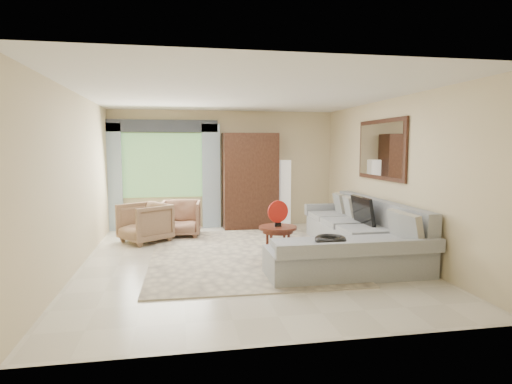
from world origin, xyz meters
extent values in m
plane|color=silver|center=(0.00, 0.00, 0.00)|extent=(6.00, 6.00, 0.00)
cube|color=beige|center=(0.03, 0.34, 0.01)|extent=(3.08, 4.06, 0.02)
cube|color=#A4A7AD|center=(2.00, 0.50, 0.20)|extent=(0.90, 2.40, 0.40)
cube|color=#A4A7AD|center=(1.30, -1.10, 0.20)|extent=(2.30, 0.80, 0.40)
cube|color=#A4A7AD|center=(2.35, 0.10, 0.65)|extent=(0.20, 3.20, 0.50)
cube|color=#A4A7AD|center=(2.00, 1.78, 0.51)|extent=(0.90, 0.16, 0.22)
cube|color=#A4A7AD|center=(1.30, -1.55, 0.49)|extent=(2.30, 0.10, 0.18)
cube|color=black|center=(2.05, 0.12, 0.72)|extent=(0.14, 0.74, 0.48)
torus|color=black|center=(1.00, -1.18, 0.55)|extent=(0.43, 0.43, 0.09)
cylinder|color=#461E12|center=(0.47, -0.32, 0.57)|extent=(0.59, 0.59, 0.04)
cylinder|color=#461E12|center=(0.47, -0.32, 0.26)|extent=(0.39, 0.39, 0.53)
cylinder|color=red|center=(0.47, -0.32, 0.82)|extent=(0.34, 0.10, 0.34)
imported|color=#8C654C|center=(-1.66, 1.59, 0.37)|extent=(1.12, 1.12, 0.74)
imported|color=#876349|center=(-0.99, 2.04, 0.36)|extent=(0.84, 0.86, 0.72)
imported|color=#999999|center=(-1.93, 2.56, 0.26)|extent=(0.51, 0.45, 0.51)
cube|color=black|center=(0.55, 2.72, 1.05)|extent=(1.20, 0.55, 2.10)
cube|color=silver|center=(1.35, 2.78, 0.75)|extent=(0.24, 0.24, 1.50)
cube|color=#669E59|center=(-1.35, 2.97, 1.40)|extent=(1.80, 0.04, 1.40)
cube|color=#9EB7CC|center=(-2.40, 2.88, 1.15)|extent=(0.40, 0.08, 2.30)
cube|color=#9EB7CC|center=(-0.30, 2.88, 1.15)|extent=(0.40, 0.08, 2.30)
cube|color=#1E232D|center=(-1.35, 2.90, 2.25)|extent=(2.40, 0.12, 0.26)
cube|color=black|center=(2.47, 0.35, 1.75)|extent=(0.04, 1.70, 1.05)
cube|color=white|center=(2.45, 0.35, 1.75)|extent=(0.02, 1.54, 0.90)
camera|label=1|loc=(-1.02, -6.61, 1.79)|focal=30.00mm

